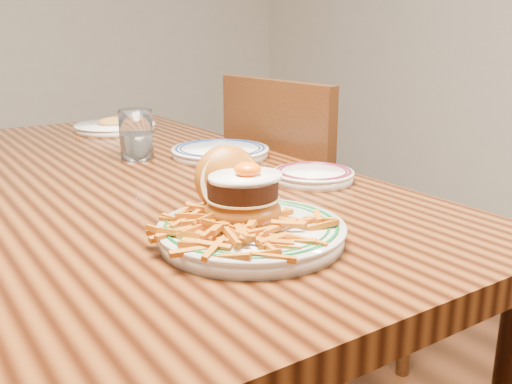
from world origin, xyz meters
TOP-DOWN VIEW (x-y plane):
  - table at (0.00, 0.00)m, footprint 0.85×1.60m
  - chair_right at (0.55, 0.05)m, footprint 0.46×0.46m
  - main_plate at (-0.00, -0.49)m, footprint 0.29×0.30m
  - side_plate at (0.30, -0.28)m, footprint 0.17×0.17m
  - rear_plate at (0.26, 0.04)m, footprint 0.25×0.25m
  - water_glass at (0.08, 0.14)m, footprint 0.08×0.08m
  - far_plate at (0.17, 0.55)m, footprint 0.25×0.25m

SIDE VIEW (x-z plane):
  - chair_right at x=0.55m, z-range 0.03..0.97m
  - table at x=0.00m, z-range 0.29..1.04m
  - far_plate at x=0.17m, z-range 0.74..0.79m
  - rear_plate at x=0.26m, z-range 0.75..0.78m
  - side_plate at x=0.30m, z-range 0.75..0.78m
  - main_plate at x=0.00m, z-range 0.72..0.86m
  - water_glass at x=0.08m, z-range 0.74..0.87m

